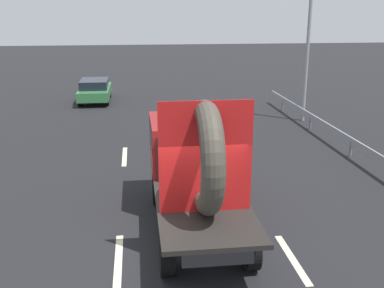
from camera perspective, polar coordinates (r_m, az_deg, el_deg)
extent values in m
plane|color=black|center=(10.35, -0.94, -12.97)|extent=(120.00, 120.00, 0.00)
cylinder|color=black|center=(12.43, -4.32, -5.57)|extent=(0.28, 0.85, 0.85)
cylinder|color=black|center=(12.61, 3.45, -5.21)|extent=(0.28, 0.85, 0.85)
cylinder|color=black|center=(9.30, -3.19, -13.66)|extent=(0.28, 0.85, 0.85)
cylinder|color=black|center=(9.54, 7.32, -12.93)|extent=(0.28, 0.85, 0.85)
cube|color=black|center=(10.76, 0.66, -6.70)|extent=(1.30, 5.60, 0.25)
cube|color=maroon|center=(12.09, -0.41, -0.02)|extent=(2.00, 2.18, 1.35)
cube|color=black|center=(11.96, -0.39, 1.28)|extent=(2.02, 2.07, 0.44)
cube|color=black|center=(9.71, 1.53, -8.28)|extent=(2.00, 3.42, 0.10)
cube|color=black|center=(11.02, 0.28, -1.83)|extent=(1.80, 0.08, 1.10)
torus|color=#474238|center=(9.12, 1.73, -1.72)|extent=(0.47, 2.33, 2.33)
cube|color=red|center=(9.12, 1.73, -1.72)|extent=(1.90, 0.03, 2.33)
cylinder|color=black|center=(27.99, -13.32, 6.26)|extent=(0.20, 0.59, 0.59)
cylinder|color=black|center=(27.86, -10.35, 6.40)|extent=(0.20, 0.59, 0.59)
cylinder|color=black|center=(25.55, -13.88, 5.27)|extent=(0.20, 0.59, 0.59)
cylinder|color=black|center=(25.42, -10.63, 5.41)|extent=(0.20, 0.59, 0.59)
cube|color=#33723F|center=(26.65, -12.07, 6.40)|extent=(1.67, 3.90, 0.51)
cube|color=black|center=(26.48, -12.15, 7.40)|extent=(1.50, 2.18, 0.46)
cylinder|color=gray|center=(21.81, 14.22, 10.46)|extent=(0.16, 0.16, 5.92)
cube|color=gray|center=(18.87, 16.80, 1.91)|extent=(0.06, 15.59, 0.32)
cylinder|color=slate|center=(17.25, 19.27, -0.62)|extent=(0.10, 0.10, 0.55)
cylinder|color=slate|center=(20.68, 14.61, 2.55)|extent=(0.10, 0.10, 0.55)
cylinder|color=slate|center=(24.25, 11.30, 4.79)|extent=(0.10, 0.10, 0.55)
cube|color=beige|center=(9.72, -9.29, -15.31)|extent=(0.16, 2.93, 0.01)
cube|color=beige|center=(16.55, -8.46, -1.54)|extent=(0.16, 2.18, 0.01)
cube|color=beige|center=(10.20, 12.48, -13.87)|extent=(0.16, 2.03, 0.01)
cube|color=beige|center=(17.34, 3.81, -0.55)|extent=(0.16, 2.66, 0.01)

